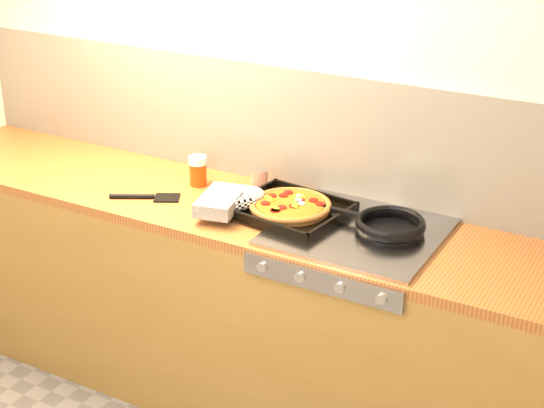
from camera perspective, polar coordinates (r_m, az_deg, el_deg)
The scene contains 9 objects.
room_shell at distance 3.39m, azimuth 1.07°, elevation 5.27°, with size 3.20×3.20×3.20m.
counter_run at distance 3.46m, azimuth -1.29°, elevation -7.13°, with size 3.20×0.62×0.90m.
stovetop at distance 3.07m, azimuth 5.91°, elevation -1.93°, with size 0.60×0.56×0.02m, color #9A9AA0.
pizza_on_tray at distance 3.18m, azimuth -0.01°, elevation -0.05°, with size 0.56×0.45×0.07m.
frying_pan at distance 3.06m, azimuth 8.00°, elevation -1.46°, with size 0.43×0.26×0.04m.
tomato_can at distance 3.37m, azimuth -0.88°, elevation 1.55°, with size 0.09×0.09×0.10m.
juice_glass at distance 3.46m, azimuth -5.09°, elevation 2.30°, with size 0.08×0.08×0.13m.
wooden_spoon at distance 3.29m, azimuth 3.96°, elevation 0.12°, with size 0.30×0.11×0.02m.
black_spatula at distance 3.38m, azimuth -8.59°, elevation 0.49°, with size 0.27×0.18×0.02m.
Camera 1 is at (1.51, -1.45, 2.24)m, focal length 55.00 mm.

